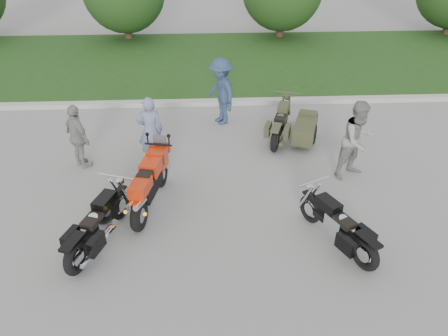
{
  "coord_description": "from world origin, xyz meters",
  "views": [
    {
      "loc": [
        0.39,
        -7.0,
        5.65
      ],
      "look_at": [
        0.77,
        0.82,
        0.8
      ],
      "focal_mm": 35.0,
      "sensor_mm": 36.0,
      "label": 1
    }
  ],
  "objects_px": {
    "person_stripe": "(150,131)",
    "person_back": "(78,137)",
    "cruiser_sidecar": "(295,127)",
    "person_denim": "(221,92)",
    "cruiser_left": "(97,227)",
    "person_grey": "(358,140)",
    "sportbike_red": "(149,183)",
    "cruiser_right": "(340,228)"
  },
  "relations": [
    {
      "from": "person_stripe",
      "to": "person_denim",
      "type": "bearing_deg",
      "value": -136.8
    },
    {
      "from": "cruiser_sidecar",
      "to": "person_grey",
      "type": "height_order",
      "value": "person_grey"
    },
    {
      "from": "sportbike_red",
      "to": "cruiser_sidecar",
      "type": "height_order",
      "value": "sportbike_red"
    },
    {
      "from": "sportbike_red",
      "to": "person_back",
      "type": "relative_size",
      "value": 1.37
    },
    {
      "from": "sportbike_red",
      "to": "person_stripe",
      "type": "height_order",
      "value": "person_stripe"
    },
    {
      "from": "cruiser_left",
      "to": "person_grey",
      "type": "bearing_deg",
      "value": 41.34
    },
    {
      "from": "cruiser_right",
      "to": "person_denim",
      "type": "distance_m",
      "value": 5.85
    },
    {
      "from": "cruiser_left",
      "to": "person_denim",
      "type": "xyz_separation_m",
      "value": [
        2.53,
        5.26,
        0.52
      ]
    },
    {
      "from": "person_grey",
      "to": "person_back",
      "type": "relative_size",
      "value": 1.16
    },
    {
      "from": "cruiser_right",
      "to": "person_grey",
      "type": "bearing_deg",
      "value": 41.09
    },
    {
      "from": "person_stripe",
      "to": "person_denim",
      "type": "distance_m",
      "value": 2.81
    },
    {
      "from": "person_stripe",
      "to": "person_back",
      "type": "bearing_deg",
      "value": -1.98
    },
    {
      "from": "person_stripe",
      "to": "person_grey",
      "type": "height_order",
      "value": "person_grey"
    },
    {
      "from": "person_back",
      "to": "person_stripe",
      "type": "bearing_deg",
      "value": -127.82
    },
    {
      "from": "person_stripe",
      "to": "cruiser_sidecar",
      "type": "bearing_deg",
      "value": -173.37
    },
    {
      "from": "cruiser_left",
      "to": "cruiser_sidecar",
      "type": "distance_m",
      "value": 6.0
    },
    {
      "from": "cruiser_left",
      "to": "cruiser_right",
      "type": "distance_m",
      "value": 4.53
    },
    {
      "from": "cruiser_sidecar",
      "to": "person_stripe",
      "type": "height_order",
      "value": "person_stripe"
    },
    {
      "from": "person_denim",
      "to": "sportbike_red",
      "type": "bearing_deg",
      "value": -47.64
    },
    {
      "from": "person_grey",
      "to": "cruiser_left",
      "type": "bearing_deg",
      "value": 174.74
    },
    {
      "from": "cruiser_sidecar",
      "to": "person_stripe",
      "type": "relative_size",
      "value": 1.25
    },
    {
      "from": "cruiser_right",
      "to": "person_back",
      "type": "relative_size",
      "value": 1.22
    },
    {
      "from": "cruiser_right",
      "to": "person_denim",
      "type": "xyz_separation_m",
      "value": [
        -1.99,
        5.48,
        0.54
      ]
    },
    {
      "from": "cruiser_left",
      "to": "person_grey",
      "type": "distance_m",
      "value": 6.0
    },
    {
      "from": "person_grey",
      "to": "person_back",
      "type": "distance_m",
      "value": 6.56
    },
    {
      "from": "cruiser_sidecar",
      "to": "cruiser_left",
      "type": "bearing_deg",
      "value": -119.18
    },
    {
      "from": "sportbike_red",
      "to": "cruiser_right",
      "type": "relative_size",
      "value": 1.12
    },
    {
      "from": "person_stripe",
      "to": "person_denim",
      "type": "height_order",
      "value": "person_denim"
    },
    {
      "from": "cruiser_left",
      "to": "cruiser_right",
      "type": "height_order",
      "value": "cruiser_left"
    },
    {
      "from": "cruiser_left",
      "to": "cruiser_right",
      "type": "xyz_separation_m",
      "value": [
        4.52,
        -0.22,
        -0.02
      ]
    },
    {
      "from": "person_grey",
      "to": "person_back",
      "type": "bearing_deg",
      "value": 146.52
    },
    {
      "from": "sportbike_red",
      "to": "cruiser_sidecar",
      "type": "xyz_separation_m",
      "value": [
        3.6,
        2.83,
        -0.22
      ]
    },
    {
      "from": "person_denim",
      "to": "cruiser_left",
      "type": "bearing_deg",
      "value": -51.18
    },
    {
      "from": "cruiser_right",
      "to": "person_denim",
      "type": "bearing_deg",
      "value": 83.69
    },
    {
      "from": "sportbike_red",
      "to": "person_grey",
      "type": "distance_m",
      "value": 4.81
    },
    {
      "from": "cruiser_sidecar",
      "to": "cruiser_right",
      "type": "bearing_deg",
      "value": -70.34
    },
    {
      "from": "person_stripe",
      "to": "person_denim",
      "type": "relative_size",
      "value": 0.89
    },
    {
      "from": "sportbike_red",
      "to": "person_stripe",
      "type": "relative_size",
      "value": 1.28
    },
    {
      "from": "cruiser_left",
      "to": "cruiser_sidecar",
      "type": "relative_size",
      "value": 1.0
    },
    {
      "from": "sportbike_red",
      "to": "cruiser_right",
      "type": "height_order",
      "value": "sportbike_red"
    },
    {
      "from": "cruiser_right",
      "to": "person_stripe",
      "type": "xyz_separation_m",
      "value": [
        -3.79,
        3.32,
        0.44
      ]
    },
    {
      "from": "cruiser_sidecar",
      "to": "person_denim",
      "type": "height_order",
      "value": "person_denim"
    }
  ]
}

